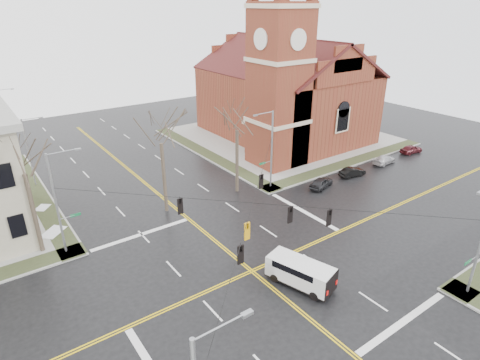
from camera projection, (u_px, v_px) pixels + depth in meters
ground at (252, 271)px, 32.40m from camera, size 120.00×120.00×0.00m
sidewalks at (252, 270)px, 32.37m from camera, size 80.00×80.00×0.17m
road_markings at (252, 271)px, 32.40m from camera, size 100.00×100.00×0.01m
church at (284, 85)px, 60.54m from camera, size 24.28×27.48×27.50m
signal_pole_ne at (271, 148)px, 44.95m from camera, size 2.75×0.22×9.00m
signal_pole_nw at (58, 201)px, 32.88m from camera, size 2.75×0.22×9.00m
span_wires at (253, 203)px, 29.87m from camera, size 23.02×23.02×0.03m
traffic_signals at (258, 215)px, 29.69m from camera, size 8.21×8.26×1.30m
streetlight_north_a at (29, 150)px, 45.67m from camera, size 2.30×0.20×8.00m
streetlight_north_b at (4, 114)px, 60.50m from camera, size 2.30×0.20×8.00m
cargo_van at (298, 271)px, 30.54m from camera, size 3.47×5.59×1.99m
parked_car_a at (321, 183)px, 46.73m from camera, size 3.95×2.44×1.25m
parked_car_b at (352, 172)px, 49.74m from camera, size 3.63×1.70×1.15m
parked_car_c at (384, 160)px, 53.68m from camera, size 3.97×1.89×1.12m
parked_car_d at (411, 149)px, 57.40m from camera, size 3.68×1.80×1.21m
tree_nw_far at (23, 169)px, 31.76m from camera, size 4.00×4.00×10.78m
tree_nw_near at (161, 139)px, 38.35m from camera, size 4.00×4.00×10.96m
tree_ne at (237, 126)px, 42.67m from camera, size 4.00×4.00×10.79m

